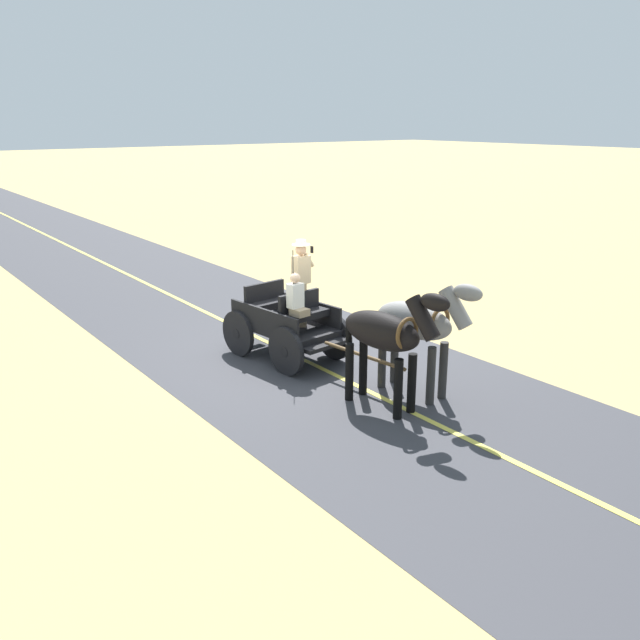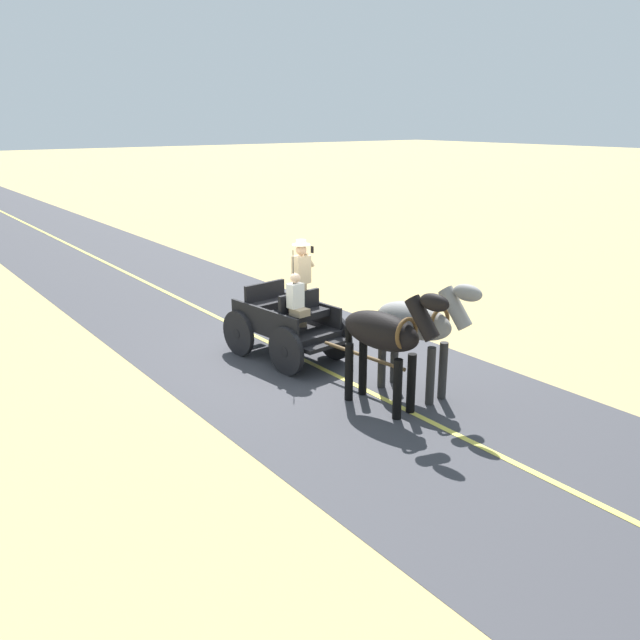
# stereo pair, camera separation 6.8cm
# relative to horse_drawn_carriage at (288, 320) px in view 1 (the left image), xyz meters

# --- Properties ---
(ground_plane) EXTENTS (200.00, 200.00, 0.00)m
(ground_plane) POSITION_rel_horse_drawn_carriage_xyz_m (-0.17, -0.01, -0.82)
(ground_plane) COLOR tan
(road_surface) EXTENTS (5.94, 160.00, 0.01)m
(road_surface) POSITION_rel_horse_drawn_carriage_xyz_m (-0.17, -0.01, -0.81)
(road_surface) COLOR #38383D
(road_surface) RESTS_ON ground
(road_centre_stripe) EXTENTS (0.12, 160.00, 0.00)m
(road_centre_stripe) POSITION_rel_horse_drawn_carriage_xyz_m (-0.17, -0.01, -0.81)
(road_centre_stripe) COLOR #DBCC4C
(road_centre_stripe) RESTS_ON road_surface
(horse_drawn_carriage) EXTENTS (1.69, 4.51, 2.50)m
(horse_drawn_carriage) POSITION_rel_horse_drawn_carriage_xyz_m (0.00, 0.00, 0.00)
(horse_drawn_carriage) COLOR black
(horse_drawn_carriage) RESTS_ON ground
(horse_near_side) EXTENTS (0.79, 2.15, 2.21)m
(horse_near_side) POSITION_rel_horse_drawn_carriage_xyz_m (-0.79, 2.96, 0.51)
(horse_near_side) COLOR gray
(horse_near_side) RESTS_ON ground
(horse_off_side) EXTENTS (0.78, 2.15, 2.21)m
(horse_off_side) POSITION_rel_horse_drawn_carriage_xyz_m (0.07, 3.06, 0.51)
(horse_off_side) COLOR black
(horse_off_side) RESTS_ON ground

